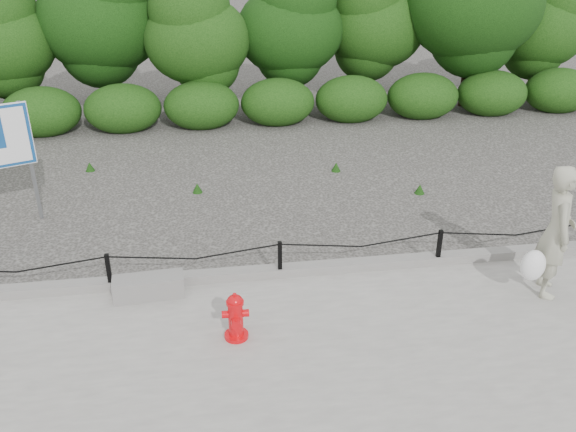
# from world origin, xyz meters

# --- Properties ---
(ground) EXTENTS (90.00, 90.00, 0.00)m
(ground) POSITION_xyz_m (0.00, 0.00, 0.00)
(ground) COLOR #2D2B28
(ground) RESTS_ON ground
(sidewalk) EXTENTS (14.00, 4.00, 0.08)m
(sidewalk) POSITION_xyz_m (0.00, -2.00, 0.04)
(sidewalk) COLOR gray
(sidewalk) RESTS_ON ground
(curb) EXTENTS (14.00, 0.22, 0.14)m
(curb) POSITION_xyz_m (0.00, 0.05, 0.15)
(curb) COLOR slate
(curb) RESTS_ON sidewalk
(chain_barrier) EXTENTS (10.06, 0.06, 0.60)m
(chain_barrier) POSITION_xyz_m (0.00, 0.00, 0.46)
(chain_barrier) COLOR black
(chain_barrier) RESTS_ON sidewalk
(treeline) EXTENTS (20.29, 3.89, 5.14)m
(treeline) POSITION_xyz_m (0.51, 8.92, 2.58)
(treeline) COLOR black
(treeline) RESTS_ON ground
(fire_hydrant) EXTENTS (0.35, 0.36, 0.67)m
(fire_hydrant) POSITION_xyz_m (-0.76, -1.39, 0.40)
(fire_hydrant) COLOR red
(fire_hydrant) RESTS_ON sidewalk
(pedestrian) EXTENTS (0.86, 0.83, 1.96)m
(pedestrian) POSITION_xyz_m (3.75, -0.96, 1.03)
(pedestrian) COLOR #A3A28B
(pedestrian) RESTS_ON sidewalk
(concrete_block) EXTENTS (1.02, 0.41, 0.32)m
(concrete_block) POSITION_xyz_m (-1.94, -0.25, 0.24)
(concrete_block) COLOR slate
(concrete_block) RESTS_ON sidewalk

